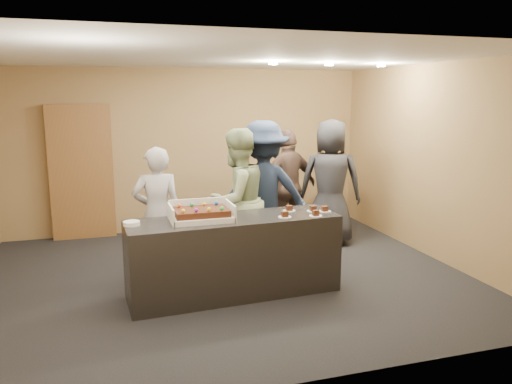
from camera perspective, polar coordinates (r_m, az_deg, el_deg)
room at (r=6.08m, az=-3.76°, el=2.37°), size 6.04×6.00×2.70m
serving_counter at (r=5.75m, az=-2.54°, el=-7.34°), size 2.44×0.84×0.90m
storage_cabinet at (r=8.36m, az=-19.31°, el=2.14°), size 0.97×0.15×2.13m
cake_box at (r=5.56m, az=-6.31°, el=-2.71°), size 0.68×0.47×0.20m
sheet_cake at (r=5.53m, az=-6.27°, el=-2.25°), size 0.58×0.40×0.11m
plate_stack at (r=5.46m, az=-14.04°, el=-3.50°), size 0.18×0.18×0.04m
slice_a at (r=5.66m, az=3.31°, el=-2.67°), size 0.15×0.15×0.07m
slice_b at (r=5.96m, az=3.82°, el=-1.97°), size 0.15×0.15×0.07m
slice_c at (r=5.74m, az=6.84°, el=-2.53°), size 0.15×0.15×0.07m
slice_d at (r=5.97m, az=6.54°, el=-2.00°), size 0.15×0.15×0.07m
slice_e at (r=5.97m, az=7.85°, el=-2.02°), size 0.15×0.15×0.07m
person_server_grey at (r=6.27m, az=-11.21°, el=-2.41°), size 0.60×0.40×1.65m
person_sage_man at (r=6.40m, az=-2.21°, el=-1.03°), size 1.12×1.04×1.85m
person_navy_man at (r=6.73m, az=0.80°, el=-0.08°), size 1.35×0.91×1.93m
person_brown_extra at (r=7.71m, az=3.70°, el=0.65°), size 1.11×0.72×1.76m
person_dark_suit at (r=7.68m, az=8.51°, el=1.12°), size 1.11×0.94×1.92m
ceiling_spotlights at (r=7.02m, az=8.34°, el=14.23°), size 1.72×0.12×0.03m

